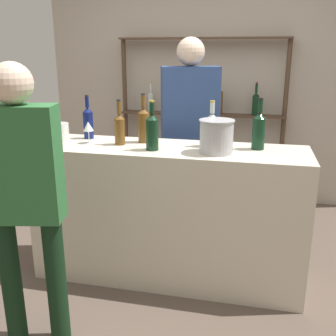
# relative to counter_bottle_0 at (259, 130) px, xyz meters

# --- Properties ---
(ground_plane) EXTENTS (16.00, 16.00, 0.00)m
(ground_plane) POSITION_rel_counter_bottle_0_xyz_m (-0.62, -0.09, -1.17)
(ground_plane) COLOR brown
(bar_counter) EXTENTS (1.99, 0.56, 1.03)m
(bar_counter) POSITION_rel_counter_bottle_0_xyz_m (-0.62, -0.09, -0.65)
(bar_counter) COLOR beige
(bar_counter) RESTS_ON ground_plane
(back_wall) EXTENTS (3.59, 0.12, 2.80)m
(back_wall) POSITION_rel_counter_bottle_0_xyz_m (-0.62, 1.79, 0.23)
(back_wall) COLOR #B2A899
(back_wall) RESTS_ON ground_plane
(back_shelf) EXTENTS (1.84, 0.18, 1.83)m
(back_shelf) POSITION_rel_counter_bottle_0_xyz_m (-0.61, 1.61, 0.03)
(back_shelf) COLOR #4C3828
(back_shelf) RESTS_ON ground_plane
(counter_bottle_0) EXTENTS (0.09, 0.09, 0.36)m
(counter_bottle_0) POSITION_rel_counter_bottle_0_xyz_m (0.00, 0.00, 0.00)
(counter_bottle_0) COLOR black
(counter_bottle_0) RESTS_ON bar_counter
(counter_bottle_1) EXTENTS (0.09, 0.09, 0.34)m
(counter_bottle_1) POSITION_rel_counter_bottle_0_xyz_m (-0.72, -0.19, -0.00)
(counter_bottle_1) COLOR black
(counter_bottle_1) RESTS_ON bar_counter
(counter_bottle_2) EXTENTS (0.08, 0.08, 0.33)m
(counter_bottle_2) POSITION_rel_counter_bottle_0_xyz_m (-0.99, -0.08, -0.02)
(counter_bottle_2) COLOR brown
(counter_bottle_2) RESTS_ON bar_counter
(counter_bottle_3) EXTENTS (0.08, 0.08, 0.34)m
(counter_bottle_3) POSITION_rel_counter_bottle_0_xyz_m (-1.30, 0.07, -0.01)
(counter_bottle_3) COLOR #0F1956
(counter_bottle_3) RESTS_ON bar_counter
(counter_bottle_4) EXTENTS (0.08, 0.08, 0.37)m
(counter_bottle_4) POSITION_rel_counter_bottle_0_xyz_m (-0.84, 0.03, 0.00)
(counter_bottle_4) COLOR brown
(counter_bottle_4) RESTS_ON bar_counter
(counter_bottle_5) EXTENTS (0.09, 0.09, 0.33)m
(counter_bottle_5) POSITION_rel_counter_bottle_0_xyz_m (-0.33, 0.01, -0.01)
(counter_bottle_5) COLOR silver
(counter_bottle_5) RESTS_ON bar_counter
(wine_glass) EXTENTS (0.08, 0.08, 0.16)m
(wine_glass) POSITION_rel_counter_bottle_0_xyz_m (-1.23, -0.09, -0.02)
(wine_glass) COLOR silver
(wine_glass) RESTS_ON bar_counter
(ice_bucket) EXTENTS (0.24, 0.24, 0.23)m
(ice_bucket) POSITION_rel_counter_bottle_0_xyz_m (-0.27, -0.17, -0.03)
(ice_bucket) COLOR #B2B2B7
(ice_bucket) RESTS_ON bar_counter
(cork_jar) EXTENTS (0.14, 0.14, 0.14)m
(cork_jar) POSITION_rel_counter_bottle_0_xyz_m (-1.47, -0.08, -0.07)
(cork_jar) COLOR silver
(cork_jar) RESTS_ON bar_counter
(customer_left) EXTENTS (0.44, 0.26, 1.64)m
(customer_left) POSITION_rel_counter_bottle_0_xyz_m (-1.23, -0.97, -0.19)
(customer_left) COLOR black
(customer_left) RESTS_ON ground_plane
(server_behind_counter) EXTENTS (0.53, 0.35, 1.80)m
(server_behind_counter) POSITION_rel_counter_bottle_0_xyz_m (-0.59, 0.60, -0.11)
(server_behind_counter) COLOR #121C33
(server_behind_counter) RESTS_ON ground_plane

